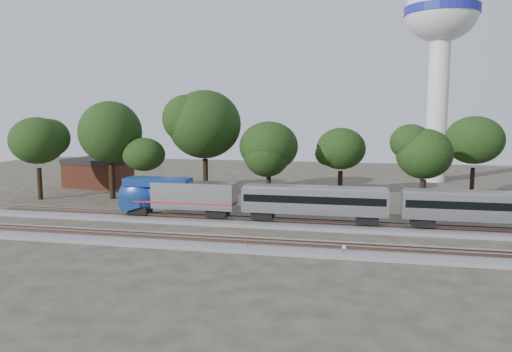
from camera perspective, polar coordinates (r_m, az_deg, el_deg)
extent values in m
plane|color=#383328|center=(52.69, -1.03, -6.90)|extent=(160.00, 160.00, 0.00)
cube|color=slate|center=(58.34, 0.29, -5.29)|extent=(160.00, 5.00, 0.40)
cube|color=brown|center=(57.56, 0.15, -5.00)|extent=(160.00, 0.08, 0.15)
cube|color=brown|center=(58.93, 0.44, -4.71)|extent=(160.00, 0.08, 0.15)
cube|color=slate|center=(48.88, -2.10, -7.80)|extent=(160.00, 5.00, 0.40)
cube|color=brown|center=(48.09, -2.31, -7.49)|extent=(160.00, 0.08, 0.15)
cube|color=brown|center=(49.43, -1.90, -7.08)|extent=(160.00, 0.08, 0.15)
cube|color=#B7B9BE|center=(59.82, -7.07, -2.17)|extent=(9.97, 2.82, 3.10)
ellipsoid|color=navy|center=(62.53, -13.28, -2.12)|extent=(5.08, 2.93, 4.33)
cube|color=navy|center=(61.25, -11.17, -0.65)|extent=(8.00, 2.77, 0.94)
cube|color=black|center=(62.19, -12.91, -1.28)|extent=(0.42, 2.16, 1.23)
cube|color=#B51B2A|center=(60.33, -8.07, -2.88)|extent=(12.23, 2.86, 0.17)
cube|color=black|center=(62.78, -13.11, -3.69)|extent=(2.45, 2.07, 0.85)
cube|color=black|center=(59.32, -4.41, -4.16)|extent=(2.45, 2.07, 0.85)
cube|color=#B7B9BE|center=(56.87, 6.66, -2.81)|extent=(16.37, 2.82, 2.82)
cube|color=black|center=(56.82, 6.66, -2.53)|extent=(15.80, 2.87, 0.85)
cube|color=gray|center=(56.63, 6.68, -1.35)|extent=(15.99, 2.26, 0.33)
cube|color=black|center=(58.05, 0.78, -4.39)|extent=(2.45, 2.07, 0.85)
cube|color=black|center=(57.00, 12.59, -4.79)|extent=(2.45, 2.07, 0.85)
cube|color=#B7B9BE|center=(58.05, 24.39, -3.21)|extent=(16.37, 2.82, 2.82)
cube|color=black|center=(58.00, 24.41, -2.94)|extent=(15.80, 2.87, 0.85)
cube|color=gray|center=(57.81, 24.47, -1.79)|extent=(15.99, 2.26, 0.33)
cube|color=black|center=(57.40, 18.49, -4.91)|extent=(2.45, 2.07, 0.85)
cylinder|color=#512D19|center=(47.25, -1.02, -8.01)|extent=(0.06, 0.06, 0.91)
cylinder|color=#A11B0B|center=(47.15, -1.02, -7.53)|extent=(0.32, 0.13, 0.32)
cylinder|color=#512D19|center=(45.92, 10.01, -8.54)|extent=(0.06, 0.06, 0.97)
cylinder|color=silver|center=(45.80, 10.02, -8.03)|extent=(0.34, 0.11, 0.34)
cube|color=#512D19|center=(46.34, 6.35, -8.76)|extent=(0.52, 0.34, 0.30)
cylinder|color=silver|center=(98.57, 20.00, 6.97)|extent=(3.73, 3.73, 26.11)
cone|color=silver|center=(99.20, 19.71, 0.50)|extent=(5.97, 5.97, 3.73)
ellipsoid|color=silver|center=(100.21, 20.47, 17.27)|extent=(13.05, 13.05, 11.10)
cylinder|color=#1B2196|center=(100.21, 20.47, 17.27)|extent=(13.20, 13.20, 1.49)
cube|color=brown|center=(90.94, -17.58, 0.09)|extent=(11.22, 8.85, 4.02)
cube|color=black|center=(90.67, -17.64, 1.63)|extent=(11.46, 9.08, 0.90)
cylinder|color=black|center=(80.73, -23.48, -0.81)|extent=(0.70, 0.70, 4.72)
ellipsoid|color=black|center=(80.14, -23.71, 3.73)|extent=(8.91, 8.91, 7.57)
cylinder|color=black|center=(77.70, -16.11, -0.54)|extent=(0.70, 0.70, 5.36)
ellipsoid|color=black|center=(77.08, -16.31, 4.82)|extent=(10.11, 10.11, 8.59)
cylinder|color=black|center=(74.81, -12.60, -1.38)|extent=(0.70, 0.70, 3.67)
ellipsoid|color=black|center=(74.23, -12.70, 2.43)|extent=(6.93, 6.93, 5.89)
cylinder|color=black|center=(75.48, -5.79, -0.28)|extent=(0.70, 0.70, 5.99)
ellipsoid|color=black|center=(74.84, -5.87, 5.90)|extent=(11.29, 11.29, 9.59)
cylinder|color=black|center=(72.06, 1.46, -1.26)|extent=(0.70, 0.70, 4.34)
ellipsoid|color=black|center=(71.41, 1.47, 3.42)|extent=(8.19, 8.19, 6.96)
cylinder|color=black|center=(77.19, 9.59, -0.92)|extent=(0.70, 0.70, 4.00)
ellipsoid|color=black|center=(76.61, 9.68, 3.10)|extent=(7.54, 7.54, 6.41)
cylinder|color=black|center=(70.08, 18.49, -2.03)|extent=(0.70, 0.70, 4.02)
ellipsoid|color=black|center=(69.43, 18.67, 2.42)|extent=(7.58, 7.58, 6.45)
cylinder|color=black|center=(80.32, 23.45, -0.83)|extent=(0.70, 0.70, 4.77)
ellipsoid|color=black|center=(79.72, 23.69, 3.78)|extent=(8.99, 8.99, 7.64)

